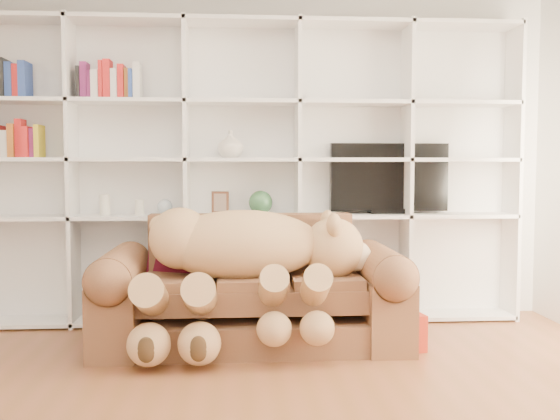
{
  "coord_description": "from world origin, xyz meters",
  "views": [
    {
      "loc": [
        -0.06,
        -2.65,
        1.25
      ],
      "look_at": [
        0.25,
        1.63,
        0.95
      ],
      "focal_mm": 40.0,
      "sensor_mm": 36.0,
      "label": 1
    }
  ],
  "objects": [
    {
      "name": "shelf_vase",
      "position": [
        -0.09,
        2.3,
        1.42
      ],
      "size": [
        0.26,
        0.26,
        0.21
      ],
      "primitive_type": "imported",
      "rotation": [
        0.0,
        0.0,
        -0.32
      ],
      "color": "beige",
      "rests_on": "bookshelf"
    },
    {
      "name": "snow_globe",
      "position": [
        -0.61,
        2.3,
        0.93
      ],
      "size": [
        0.12,
        0.12,
        0.12
      ],
      "primitive_type": "sphere",
      "color": "silver",
      "rests_on": "bookshelf"
    },
    {
      "name": "teddy_bear",
      "position": [
        -0.0,
        1.51,
        0.62
      ],
      "size": [
        1.62,
        0.88,
        0.94
      ],
      "rotation": [
        0.0,
        0.0,
        -0.14
      ],
      "color": "tan",
      "rests_on": "sofa"
    },
    {
      "name": "tv",
      "position": [
        1.19,
        2.35,
        1.14
      ],
      "size": [
        0.96,
        0.18,
        0.57
      ],
      "color": "black",
      "rests_on": "bookshelf"
    },
    {
      "name": "sofa",
      "position": [
        0.06,
        1.69,
        0.34
      ],
      "size": [
        2.12,
        0.92,
        0.89
      ],
      "color": "brown",
      "rests_on": "floor"
    },
    {
      "name": "figurine_tall",
      "position": [
        -1.08,
        2.3,
        0.95
      ],
      "size": [
        0.11,
        0.11,
        0.16
      ],
      "primitive_type": "cylinder",
      "rotation": [
        0.0,
        0.0,
        -0.4
      ],
      "color": "silver",
      "rests_on": "bookshelf"
    },
    {
      "name": "wall_back",
      "position": [
        0.0,
        2.5,
        1.35
      ],
      "size": [
        5.0,
        0.02,
        2.7
      ],
      "primitive_type": "cube",
      "color": "silver",
      "rests_on": "floor"
    },
    {
      "name": "figurine_short",
      "position": [
        -0.81,
        2.3,
        0.93
      ],
      "size": [
        0.08,
        0.08,
        0.12
      ],
      "primitive_type": "cylinder",
      "rotation": [
        0.0,
        0.0,
        -0.16
      ],
      "color": "silver",
      "rests_on": "bookshelf"
    },
    {
      "name": "throw_pillow",
      "position": [
        -0.49,
        1.84,
        0.63
      ],
      "size": [
        0.41,
        0.33,
        0.38
      ],
      "primitive_type": "cube",
      "rotation": [
        -0.24,
        0.0,
        -0.4
      ],
      "color": "#560E1F",
      "rests_on": "sofa"
    },
    {
      "name": "green_vase",
      "position": [
        0.14,
        2.3,
        0.96
      ],
      "size": [
        0.19,
        0.19,
        0.19
      ],
      "primitive_type": "sphere",
      "color": "#2F5B36",
      "rests_on": "bookshelf"
    },
    {
      "name": "bookshelf",
      "position": [
        -0.24,
        2.36,
        1.31
      ],
      "size": [
        4.43,
        0.35,
        2.4
      ],
      "color": "white",
      "rests_on": "floor"
    },
    {
      "name": "picture_frame",
      "position": [
        -0.18,
        2.3,
        0.96
      ],
      "size": [
        0.14,
        0.08,
        0.18
      ],
      "primitive_type": "cube",
      "rotation": [
        0.0,
        0.0,
        -0.39
      ],
      "color": "#562F1D",
      "rests_on": "bookshelf"
    },
    {
      "name": "gift_box",
      "position": [
        1.04,
        1.48,
        0.12
      ],
      "size": [
        0.36,
        0.34,
        0.25
      ],
      "primitive_type": "cube",
      "rotation": [
        0.0,
        0.0,
        0.17
      ],
      "color": "#B52B18",
      "rests_on": "floor"
    }
  ]
}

